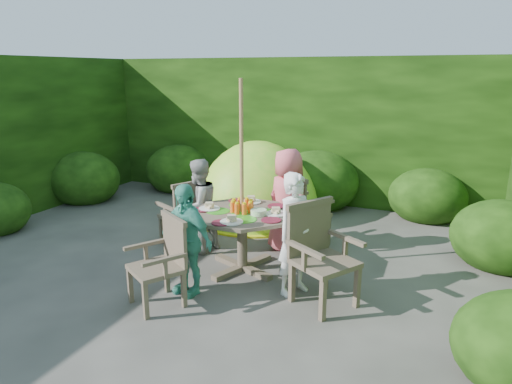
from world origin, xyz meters
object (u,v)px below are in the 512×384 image
at_px(parasol_pole, 242,179).
at_px(child_left, 199,206).
at_px(child_right, 296,234).
at_px(child_front, 186,239).
at_px(garden_chair_back, 301,209).
at_px(child_back, 288,201).
at_px(garden_chair_left, 184,212).
at_px(garden_chair_front, 163,260).
at_px(garden_chair_right, 319,253).
at_px(patio_table, 242,221).
at_px(dome_tent, 257,216).

xyz_separation_m(parasol_pole, child_left, (-0.75, 0.29, -0.49)).
distance_m(child_right, child_front, 1.13).
xyz_separation_m(garden_chair_back, child_front, (-0.67, -1.78, 0.10)).
relative_size(garden_chair_back, child_left, 0.77).
xyz_separation_m(child_back, child_front, (-0.57, -1.49, -0.08)).
distance_m(garden_chair_left, garden_chair_front, 1.57).
bearing_deg(garden_chair_back, garden_chair_left, 56.11).
relative_size(garden_chair_right, child_front, 0.83).
height_order(garden_chair_left, child_right, child_right).
xyz_separation_m(patio_table, garden_chair_back, (0.38, 1.03, -0.10)).
bearing_deg(garden_chair_right, child_left, 101.30).
relative_size(child_right, child_back, 0.96).
relative_size(garden_chair_left, child_front, 0.73).
bearing_deg(garden_chair_left, child_left, 95.01).
distance_m(child_front, dome_tent, 2.79).
height_order(child_right, dome_tent, child_right).
bearing_deg(garden_chair_right, parasol_pole, 101.67).
distance_m(garden_chair_left, child_left, 0.34).
bearing_deg(patio_table, parasol_pole, 171.76).
distance_m(child_left, dome_tent, 1.78).
bearing_deg(garden_chair_left, child_back, 130.13).
height_order(garden_chair_right, child_back, child_back).
distance_m(garden_chair_front, child_right, 1.37).
xyz_separation_m(garden_chair_right, child_right, (-0.28, 0.09, 0.12)).
xyz_separation_m(garden_chair_front, dome_tent, (-0.29, 2.99, -0.46)).
bearing_deg(garden_chair_right, child_right, 104.00).
bearing_deg(garden_chair_right, child_back, 65.20).
xyz_separation_m(parasol_pole, garden_chair_back, (0.38, 1.03, -0.60)).
relative_size(garden_chair_front, dome_tent, 0.35).
height_order(garden_chair_right, garden_chair_front, garden_chair_right).
xyz_separation_m(garden_chair_front, child_left, (-0.36, 1.32, 0.15)).
relative_size(patio_table, child_back, 1.18).
distance_m(parasol_pole, child_right, 0.92).
xyz_separation_m(garden_chair_left, garden_chair_back, (1.41, 0.64, 0.04)).
height_order(garden_chair_front, dome_tent, dome_tent).
relative_size(parasol_pole, child_back, 1.63).
xyz_separation_m(parasol_pole, garden_chair_front, (-0.38, -1.04, -0.64)).
bearing_deg(child_front, child_left, 128.78).
relative_size(patio_table, garden_chair_right, 1.61).
distance_m(patio_table, child_back, 0.80).
distance_m(child_left, child_back, 1.13).
distance_m(child_right, dome_tent, 2.73).
bearing_deg(child_left, dome_tent, -166.88).
bearing_deg(garden_chair_back, dome_tent, -9.71).
xyz_separation_m(child_right, child_front, (-1.03, -0.46, -0.05)).
height_order(garden_chair_left, dome_tent, dome_tent).
bearing_deg(garden_chair_front, child_left, 136.39).
height_order(parasol_pole, dome_tent, parasol_pole).
xyz_separation_m(patio_table, parasol_pole, (-0.00, 0.00, 0.50)).
bearing_deg(garden_chair_back, garden_chair_right, 146.41).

